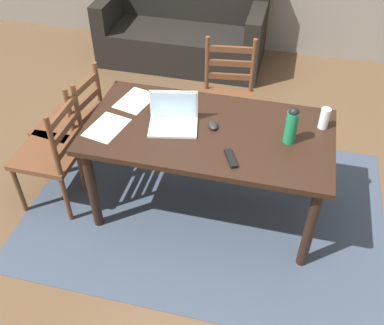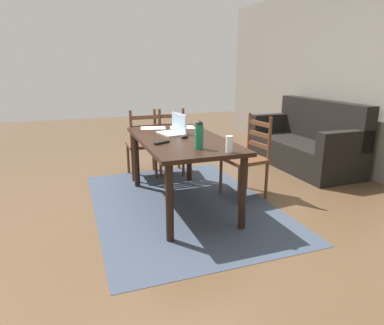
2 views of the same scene
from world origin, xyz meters
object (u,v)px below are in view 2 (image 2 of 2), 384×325
tv_remote (162,143)px  laptop (174,129)px  water_bottle (199,134)px  chair_far_head (247,158)px  chair_left_near (144,144)px  drinking_glass (229,144)px  chair_left_far (168,142)px  couch (307,144)px  computer_mouse (185,136)px  dining_table (181,147)px

tv_remote → laptop: bearing=123.2°
water_bottle → chair_far_head: bearing=123.5°
chair_left_near → drinking_glass: size_ratio=6.44×
chair_left_far → drinking_glass: 1.89m
couch → tv_remote: couch is taller
couch → tv_remote: 2.73m
chair_left_near → laptop: bearing=11.3°
chair_left_near → drinking_glass: chair_left_near is taller
chair_left_far → tv_remote: size_ratio=5.59×
chair_far_head → water_bottle: water_bottle is taller
couch → computer_mouse: size_ratio=18.00×
dining_table → laptop: laptop is taller
chair_left_far → water_bottle: (1.64, -0.17, 0.43)m
chair_far_head → computer_mouse: 0.83m
chair_left_near → tv_remote: (1.31, -0.09, 0.30)m
chair_left_far → couch: size_ratio=0.53×
chair_left_far → computer_mouse: chair_left_far is taller
chair_far_head → drinking_glass: 1.02m
chair_left_near → water_bottle: 1.71m
chair_left_far → computer_mouse: bearing=-6.8°
laptop → tv_remote: laptop is taller
laptop → chair_far_head: bearing=73.5°
chair_far_head → computer_mouse: (0.03, -0.77, 0.31)m
computer_mouse → chair_far_head: bearing=69.3°
dining_table → chair_far_head: chair_far_head is taller
chair_left_near → tv_remote: 1.35m
laptop → couch: bearing=103.0°
water_bottle → drinking_glass: (0.21, 0.21, -0.06)m
chair_left_far → chair_left_near: (0.00, -0.34, 0.00)m
chair_left_near → laptop: (0.87, 0.17, 0.35)m
dining_table → drinking_glass: 0.78m
couch → chair_far_head: bearing=-62.4°
chair_far_head → drinking_glass: chair_far_head is taller
chair_far_head → water_bottle: (0.53, -0.81, 0.43)m
chair_left_far → drinking_glass: bearing=1.2°
computer_mouse → water_bottle: bearing=-26.6°
chair_far_head → couch: couch is taller
chair_far_head → tv_remote: bearing=-79.3°
dining_table → chair_left_near: bearing=-171.2°
tv_remote → chair_far_head: bearing=74.9°
laptop → tv_remote: size_ratio=2.10×
tv_remote → dining_table: bearing=100.8°
water_bottle → drinking_glass: size_ratio=1.77×
chair_left_far → tv_remote: chair_left_far is taller
dining_table → water_bottle: 0.58m
chair_left_near → couch: size_ratio=0.53×
computer_mouse → tv_remote: (0.17, -0.30, -0.01)m
chair_left_near → couch: (0.35, 2.43, -0.11)m
water_bottle → chair_left_far: bearing=174.1°
chair_far_head → couch: (-0.76, 1.45, -0.11)m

